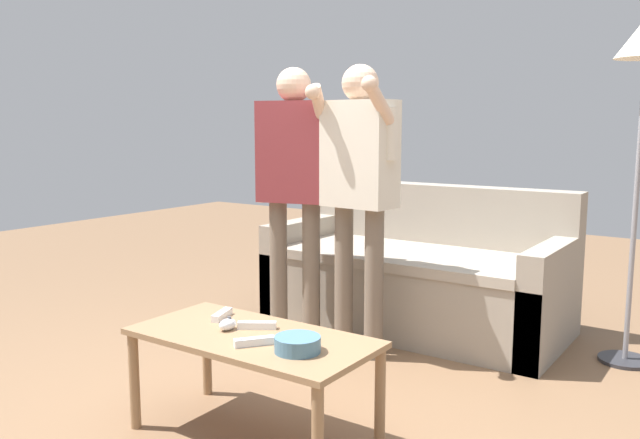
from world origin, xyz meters
The scene contains 10 objects.
ground_plane centered at (0.00, 0.00, 0.00)m, with size 12.00×12.00×0.00m, color brown.
couch centered at (-0.08, 1.63, 0.31)m, with size 1.86×0.90×0.90m.
coffee_table centered at (0.05, -0.17, 0.39)m, with size 1.02×0.50×0.45m.
snack_bowl centered at (0.33, -0.23, 0.48)m, with size 0.18×0.18×0.06m, color teal.
game_remote_nunchuk centered at (-0.07, -0.18, 0.47)m, with size 0.06×0.09×0.05m.
player_center centered at (-0.12, 0.94, 1.02)m, with size 0.48×0.38×1.62m.
player_left centered at (-0.55, 0.92, 1.02)m, with size 0.52×0.36×1.63m.
game_remote_wand_near centered at (0.14, -0.26, 0.46)m, with size 0.13×0.15×0.03m.
game_remote_wand_far centered at (-0.21, -0.07, 0.46)m, with size 0.08×0.16×0.03m.
game_remote_wand_spare centered at (0.02, -0.10, 0.46)m, with size 0.16×0.12×0.03m.
Camera 1 is at (1.73, -2.12, 1.29)m, focal length 36.40 mm.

